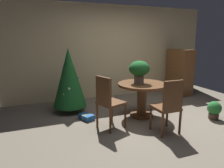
{
  "coord_description": "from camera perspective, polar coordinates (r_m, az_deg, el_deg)",
  "views": [
    {
      "loc": [
        -2.26,
        -3.47,
        1.69
      ],
      "look_at": [
        -0.79,
        0.21,
        0.82
      ],
      "focal_mm": 33.53,
      "sensor_mm": 36.0,
      "label": 1
    }
  ],
  "objects": [
    {
      "name": "wooden_chair_near",
      "position": [
        3.82,
        15.19,
        -5.42
      ],
      "size": [
        0.42,
        0.42,
        1.0
      ],
      "color": "brown",
      "rests_on": "ground_plane"
    },
    {
      "name": "wooden_chair_left_near",
      "position": [
        3.89,
        -1.12,
        -4.33
      ],
      "size": [
        0.54,
        0.55,
        1.01
      ],
      "color": "brown",
      "rests_on": "ground_plane"
    },
    {
      "name": "flower_vase",
      "position": [
        4.46,
        7.43,
        3.94
      ],
      "size": [
        0.44,
        0.44,
        0.49
      ],
      "color": "#665B51",
      "rests_on": "round_dining_table"
    },
    {
      "name": "back_wall_panel",
      "position": [
        6.12,
        -0.02,
        8.77
      ],
      "size": [
        6.0,
        0.1,
        2.6
      ],
      "primitive_type": "cube",
      "color": "beige",
      "rests_on": "ground_plane"
    },
    {
      "name": "holiday_tree",
      "position": [
        4.88,
        -11.62,
        1.73
      ],
      "size": [
        0.77,
        0.77,
        1.48
      ],
      "color": "brown",
      "rests_on": "ground_plane"
    },
    {
      "name": "round_dining_table",
      "position": [
        4.57,
        8.19,
        -2.34
      ],
      "size": [
        1.05,
        1.05,
        0.74
      ],
      "color": "brown",
      "rests_on": "ground_plane"
    },
    {
      "name": "ground_plane",
      "position": [
        4.47,
        10.62,
        -10.01
      ],
      "size": [
        6.6,
        6.6,
        0.0
      ],
      "primitive_type": "plane",
      "color": "#756B5B"
    },
    {
      "name": "wooden_cabinet",
      "position": [
        6.68,
        17.97,
        3.13
      ],
      "size": [
        0.45,
        0.79,
        1.36
      ],
      "color": "brown",
      "rests_on": "ground_plane"
    },
    {
      "name": "gift_box_blue",
      "position": [
        4.52,
        -6.93,
        -8.9
      ],
      "size": [
        0.31,
        0.36,
        0.11
      ],
      "color": "#1E569E",
      "rests_on": "ground_plane"
    },
    {
      "name": "potted_plant",
      "position": [
        4.95,
        26.1,
        -6.28
      ],
      "size": [
        0.29,
        0.29,
        0.39
      ],
      "color": "#4C382D",
      "rests_on": "ground_plane"
    }
  ]
}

